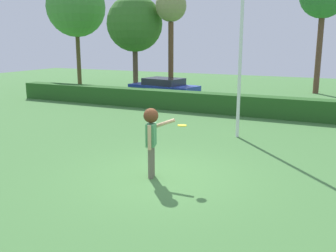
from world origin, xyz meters
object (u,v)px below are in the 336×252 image
Objects in this scene: maple_tree at (171,9)px; parked_car_blue at (164,88)px; frisbee at (182,125)px; oak_tree at (76,7)px; person at (151,133)px; willow_tree at (135,24)px; lamppost at (241,28)px.

parked_car_blue is at bearing -75.23° from maple_tree.
oak_tree reaches higher than frisbee.
parked_car_blue is 10.75m from oak_tree.
oak_tree reaches higher than person.
person is 0.41× the size of parked_car_blue.
maple_tree is (-6.23, 14.61, 4.19)m from person.
parked_car_blue is at bearing -36.20° from willow_tree.
frisbee is 0.04× the size of maple_tree.
oak_tree is 5.70m from willow_tree.
maple_tree is (-6.97, 14.38, 3.98)m from frisbee.
willow_tree reaches higher than frisbee.
oak_tree is 1.25× the size of willow_tree.
parked_car_blue is 0.69× the size of willow_tree.
oak_tree is at bearing 134.76° from frisbee.
parked_car_blue is at bearing 132.03° from lamppost.
oak_tree is at bearing 171.35° from willow_tree.
willow_tree is at bearing 135.57° from lamppost.
oak_tree is (-14.45, 15.55, 4.66)m from person.
maple_tree is 8.29m from oak_tree.
maple_tree is 1.02× the size of willow_tree.
willow_tree reaches higher than parked_car_blue.
parked_car_blue is 0.67× the size of maple_tree.
person is 0.80m from frisbee.
willow_tree is at bearing 121.36° from person.
maple_tree is at bearing 113.09° from person.
person is at bearing -47.10° from oak_tree.
person is 16.42m from maple_tree.
oak_tree is at bearing 159.57° from parked_car_blue.
frisbee is 0.03× the size of oak_tree.
lamppost is at bearing -44.43° from willow_tree.
lamppost reaches higher than parked_car_blue.
person is at bearing -58.64° from willow_tree.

